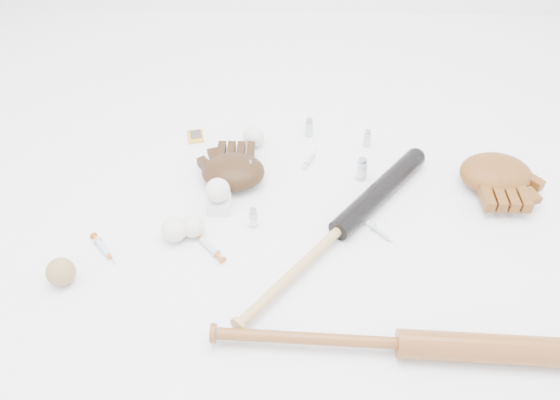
{
  "coord_description": "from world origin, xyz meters",
  "views": [
    {
      "loc": [
        0.02,
        -1.19,
        1.23
      ],
      "look_at": [
        -0.01,
        0.03,
        0.06
      ],
      "focal_mm": 35.0,
      "sensor_mm": 36.0,
      "label": 1
    }
  ],
  "objects_px": {
    "bat_dark": "(340,229)",
    "pedestal": "(219,204)",
    "glove_dark": "(233,171)",
    "bat_wood": "(401,344)"
  },
  "relations": [
    {
      "from": "bat_wood",
      "to": "pedestal",
      "type": "height_order",
      "value": "bat_wood"
    },
    {
      "from": "bat_dark",
      "to": "bat_wood",
      "type": "height_order",
      "value": "bat_wood"
    },
    {
      "from": "bat_wood",
      "to": "pedestal",
      "type": "relative_size",
      "value": 13.92
    },
    {
      "from": "bat_wood",
      "to": "glove_dark",
      "type": "xyz_separation_m",
      "value": [
        -0.48,
        0.63,
        0.01
      ]
    },
    {
      "from": "bat_dark",
      "to": "pedestal",
      "type": "xyz_separation_m",
      "value": [
        -0.38,
        0.11,
        -0.01
      ]
    },
    {
      "from": "bat_wood",
      "to": "pedestal",
      "type": "xyz_separation_m",
      "value": [
        -0.51,
        0.5,
        -0.02
      ]
    },
    {
      "from": "bat_dark",
      "to": "glove_dark",
      "type": "relative_size",
      "value": 3.77
    },
    {
      "from": "glove_dark",
      "to": "bat_wood",
      "type": "bearing_deg",
      "value": -53.24
    },
    {
      "from": "bat_dark",
      "to": "glove_dark",
      "type": "height_order",
      "value": "glove_dark"
    },
    {
      "from": "bat_dark",
      "to": "pedestal",
      "type": "relative_size",
      "value": 13.05
    }
  ]
}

